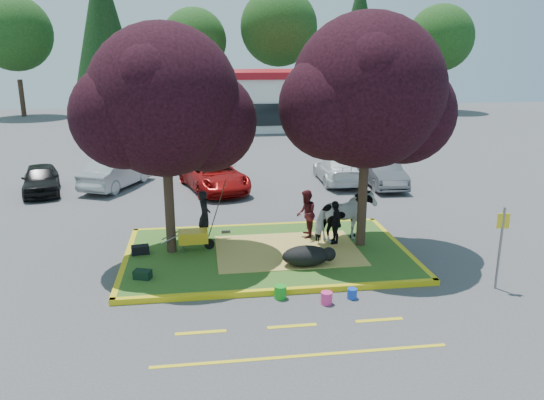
{
  "coord_description": "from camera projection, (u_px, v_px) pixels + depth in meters",
  "views": [
    {
      "loc": [
        -1.89,
        -14.54,
        5.84
      ],
      "look_at": [
        0.21,
        0.5,
        1.58
      ],
      "focal_mm": 35.0,
      "sensor_mm": 36.0,
      "label": 1
    }
  ],
  "objects": [
    {
      "name": "curb_right",
      "position": [
        399.0,
        247.0,
        16.21
      ],
      "size": [
        0.16,
        5.3,
        0.15
      ],
      "primitive_type": "cube",
      "color": "gold",
      "rests_on": "ground"
    },
    {
      "name": "visitor_a",
      "position": [
        306.0,
        214.0,
        16.65
      ],
      "size": [
        0.7,
        0.83,
        1.53
      ],
      "primitive_type": "imported",
      "rotation": [
        0.0,
        0.0,
        -1.74
      ],
      "color": "#4B151B",
      "rests_on": "median_island"
    },
    {
      "name": "car_red",
      "position": [
        214.0,
        175.0,
        23.03
      ],
      "size": [
        3.34,
        5.12,
        1.31
      ],
      "primitive_type": "imported",
      "rotation": [
        0.0,
        0.0,
        0.27
      ],
      "color": "#960D0C",
      "rests_on": "ground"
    },
    {
      "name": "median_island",
      "position": [
        267.0,
        254.0,
        15.67
      ],
      "size": [
        8.0,
        5.0,
        0.15
      ],
      "primitive_type": "cube",
      "color": "#2D571B",
      "rests_on": "ground"
    },
    {
      "name": "straw_bedding",
      "position": [
        287.0,
        250.0,
        15.73
      ],
      "size": [
        4.2,
        3.0,
        0.01
      ],
      "primitive_type": "cube",
      "color": "#C9B652",
      "rests_on": "median_island"
    },
    {
      "name": "fire_lane_stripe_a",
      "position": [
        201.0,
        332.0,
        11.42
      ],
      "size": [
        1.1,
        0.12,
        0.01
      ],
      "primitive_type": "cube",
      "color": "yellow",
      "rests_on": "ground"
    },
    {
      "name": "visitor_b",
      "position": [
        335.0,
        222.0,
        16.15
      ],
      "size": [
        0.45,
        0.83,
        1.35
      ],
      "primitive_type": "imported",
      "rotation": [
        0.0,
        0.0,
        -1.41
      ],
      "color": "black",
      "rests_on": "median_island"
    },
    {
      "name": "car_silver",
      "position": [
        117.0,
        173.0,
        23.45
      ],
      "size": [
        2.97,
        4.28,
        1.34
      ],
      "primitive_type": "imported",
      "rotation": [
        0.0,
        0.0,
        2.72
      ],
      "color": "#989CA0",
      "rests_on": "ground"
    },
    {
      "name": "car_grey",
      "position": [
        382.0,
        172.0,
        23.75
      ],
      "size": [
        1.52,
        3.96,
        1.29
      ],
      "primitive_type": "imported",
      "rotation": [
        0.0,
        0.0,
        -0.04
      ],
      "color": "#585A60",
      "rests_on": "ground"
    },
    {
      "name": "curb_near",
      "position": [
        281.0,
        291.0,
        13.21
      ],
      "size": [
        8.3,
        0.16,
        0.15
      ],
      "primitive_type": "cube",
      "color": "gold",
      "rests_on": "ground"
    },
    {
      "name": "fire_lane_stripe_b",
      "position": [
        292.0,
        326.0,
        11.69
      ],
      "size": [
        1.1,
        0.12,
        0.01
      ],
      "primitive_type": "cube",
      "color": "yellow",
      "rests_on": "ground"
    },
    {
      "name": "curb_far",
      "position": [
        258.0,
        226.0,
        18.13
      ],
      "size": [
        8.3,
        0.16,
        0.15
      ],
      "primitive_type": "cube",
      "color": "gold",
      "rests_on": "ground"
    },
    {
      "name": "bucket_green",
      "position": [
        280.0,
        292.0,
        12.97
      ],
      "size": [
        0.4,
        0.4,
        0.33
      ],
      "primitive_type": "cylinder",
      "rotation": [
        0.0,
        0.0,
        -0.37
      ],
      "color": "#17951C",
      "rests_on": "ground"
    },
    {
      "name": "retail_building",
      "position": [
        247.0,
        98.0,
        42.04
      ],
      "size": [
        20.4,
        8.4,
        4.4
      ],
      "color": "silver",
      "rests_on": "ground"
    },
    {
      "name": "bucket_blue",
      "position": [
        352.0,
        294.0,
        12.97
      ],
      "size": [
        0.32,
        0.32,
        0.26
      ],
      "primitive_type": "cylinder",
      "rotation": [
        0.0,
        0.0,
        -0.41
      ],
      "color": "blue",
      "rests_on": "ground"
    },
    {
      "name": "sign_post",
      "position": [
        501.0,
        240.0,
        13.22
      ],
      "size": [
        0.3,
        0.08,
        2.16
      ],
      "rotation": [
        0.0,
        0.0,
        -0.16
      ],
      "color": "slate",
      "rests_on": "ground"
    },
    {
      "name": "treeline",
      "position": [
        228.0,
        31.0,
        49.63
      ],
      "size": [
        46.58,
        7.8,
        14.63
      ],
      "color": "black",
      "rests_on": "ground"
    },
    {
      "name": "handler",
      "position": [
        205.0,
        215.0,
        16.43
      ],
      "size": [
        0.45,
        0.62,
        1.58
      ],
      "primitive_type": "imported",
      "rotation": [
        0.0,
        0.0,
        1.7
      ],
      "color": "black",
      "rests_on": "median_island"
    },
    {
      "name": "curb_left",
      "position": [
        126.0,
        261.0,
        15.13
      ],
      "size": [
        0.16,
        5.3,
        0.15
      ],
      "primitive_type": "cube",
      "color": "gold",
      "rests_on": "ground"
    },
    {
      "name": "calf",
      "position": [
        306.0,
        256.0,
        14.54
      ],
      "size": [
        1.47,
        1.11,
        0.57
      ],
      "primitive_type": "ellipsoid",
      "rotation": [
        0.0,
        0.0,
        -0.31
      ],
      "color": "black",
      "rests_on": "median_island"
    },
    {
      "name": "gear_bag_dark",
      "position": [
        140.0,
        250.0,
        15.42
      ],
      "size": [
        0.54,
        0.35,
        0.26
      ],
      "primitive_type": "cube",
      "rotation": [
        0.0,
        0.0,
        0.16
      ],
      "color": "black",
      "rests_on": "median_island"
    },
    {
      "name": "car_white",
      "position": [
        337.0,
        170.0,
        24.4
      ],
      "size": [
        1.79,
        4.15,
        1.19
      ],
      "primitive_type": "imported",
      "rotation": [
        0.0,
        0.0,
        3.11
      ],
      "color": "white",
      "rests_on": "ground"
    },
    {
      "name": "fire_lane_long",
      "position": [
        303.0,
        356.0,
        10.54
      ],
      "size": [
        6.0,
        0.1,
        0.01
      ],
      "primitive_type": "cube",
      "color": "yellow",
      "rests_on": "ground"
    },
    {
      "name": "tree_purple_right",
      "position": [
        368.0,
        98.0,
        15.02
      ],
      "size": [
        5.3,
        4.4,
        6.82
      ],
      "color": "black",
      "rests_on": "median_island"
    },
    {
      "name": "car_black",
      "position": [
        41.0,
        179.0,
        22.55
      ],
      "size": [
        2.23,
        3.82,
        1.22
      ],
      "primitive_type": "imported",
      "rotation": [
        0.0,
        0.0,
        0.23
      ],
      "color": "black",
      "rests_on": "ground"
    },
    {
      "name": "bucket_pink",
      "position": [
        327.0,
        298.0,
        12.69
      ],
      "size": [
        0.36,
        0.36,
        0.3
      ],
      "primitive_type": "cylinder",
      "rotation": [
        0.0,
        0.0,
        -0.33
      ],
      "color": "#E73381",
      "rests_on": "ground"
    },
    {
      "name": "fire_lane_stripe_c",
      "position": [
        379.0,
        320.0,
        11.95
      ],
      "size": [
        1.1,
        0.12,
        0.01
      ],
      "primitive_type": "cube",
      "color": "yellow",
      "rests_on": "ground"
    },
    {
      "name": "gear_bag_green",
      "position": [
        143.0,
        274.0,
        13.75
      ],
      "size": [
        0.5,
        0.4,
        0.23
      ],
      "primitive_type": "cube",
      "rotation": [
        0.0,
        0.0,
        -0.34
      ],
      "color": "black",
      "rests_on": "median_island"
    },
    {
      "name": "ground",
      "position": [
        267.0,
        256.0,
        15.69
      ],
      "size": [
        90.0,
        90.0,
        0.0
      ],
      "primitive_type": "plane",
      "color": "#424244",
      "rests_on": "ground"
    },
    {
      "name": "cow",
      "position": [
        344.0,
        217.0,
        16.27
      ],
      "size": [
        2.08,
        1.51,
        1.6
      ],
      "primitive_type": "imported",
      "rotation": [
        0.0,
        0.0,
        1.95
      ],
      "color": "white",
      "rests_on": "median_island"
    },
    {
      "name": "wheelbarrow",
      "position": [
        193.0,
        237.0,
        15.67
      ],
      "size": [
        1.56,
        0.57,
        0.59
      ],
      "rotation": [
        0.0,
        0.0,
        0.06
      ],
      "color": "black",
      "rests_on": "median_island"
    },
    {
      "name": "tree_purple_left",
      "position": [
        165.0,
        108.0,
        14.51
      ],
      "size": [
        5.06,
        4.2,
        6.51
      ],
      "color": "black",
      "rests_on": "median_island"
    }
  ]
}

